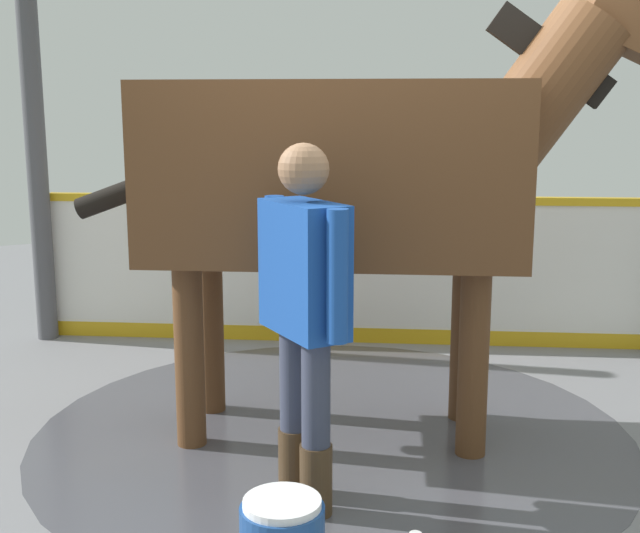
% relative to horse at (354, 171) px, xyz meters
% --- Properties ---
extents(ground_plane, '(16.00, 16.00, 0.02)m').
position_rel_horse_xyz_m(ground_plane, '(0.14, 0.17, -1.50)').
color(ground_plane, gray).
extents(wet_patch, '(3.39, 3.39, 0.00)m').
position_rel_horse_xyz_m(wet_patch, '(0.10, -0.06, -1.49)').
color(wet_patch, '#4C4C54').
rests_on(wet_patch, ground).
extents(barrier_wall, '(4.09, 2.67, 1.17)m').
position_rel_horse_xyz_m(barrier_wall, '(-0.89, -1.59, -0.95)').
color(barrier_wall, white).
rests_on(barrier_wall, ground).
extents(roof_post_far, '(0.16, 0.16, 2.87)m').
position_rel_horse_xyz_m(roof_post_far, '(1.22, -2.82, -0.06)').
color(roof_post_far, '#4C4C51').
rests_on(roof_post_far, ground).
extents(horse, '(2.92, 2.08, 2.54)m').
position_rel_horse_xyz_m(horse, '(0.00, 0.00, 0.00)').
color(horse, brown).
rests_on(horse, ground).
extents(handler, '(0.23, 0.67, 1.67)m').
position_rel_horse_xyz_m(handler, '(0.63, 0.65, -0.53)').
color(handler, '#47331E').
rests_on(handler, ground).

